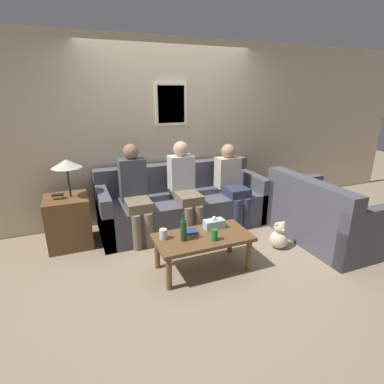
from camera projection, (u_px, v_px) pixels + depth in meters
The scene contains 15 objects.
ground_plane at pixel (197, 239), 4.02m from camera, with size 16.00×16.00×0.00m, color gray.
wall_back at pixel (171, 132), 4.48m from camera, with size 9.00×0.08×2.60m.
couch_main at pixel (183, 205), 4.38m from camera, with size 2.38×0.90×0.86m.
couch_side at pixel (324, 218), 3.91m from camera, with size 0.90×1.42×0.86m.
coffee_table at pixel (203, 241), 3.24m from camera, with size 1.04×0.54×0.41m.
side_table_with_lamp at pixel (69, 217), 3.77m from camera, with size 0.52×0.52×1.11m.
wine_bottle at pixel (184, 230), 3.09m from camera, with size 0.07×0.07×0.31m.
drinking_glass at pixel (163, 234), 3.14m from camera, with size 0.08×0.08×0.11m.
book_stack at pixel (191, 232), 3.25m from camera, with size 0.14×0.14×0.05m.
soda_can at pixel (215, 235), 3.11m from camera, with size 0.07×0.07×0.12m.
tissue_box at pixel (214, 224), 3.39m from camera, with size 0.23×0.12×0.15m.
person_left at pixel (135, 189), 3.87m from camera, with size 0.34×0.63×1.25m.
person_middle at pixel (184, 184), 4.11m from camera, with size 0.34×0.63×1.24m.
person_right at pixel (231, 181), 4.37m from camera, with size 0.34×0.61×1.16m.
teddy_bear at pixel (279, 237), 3.75m from camera, with size 0.22×0.22×0.35m.
Camera 1 is at (-1.42, -3.31, 1.89)m, focal length 28.00 mm.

